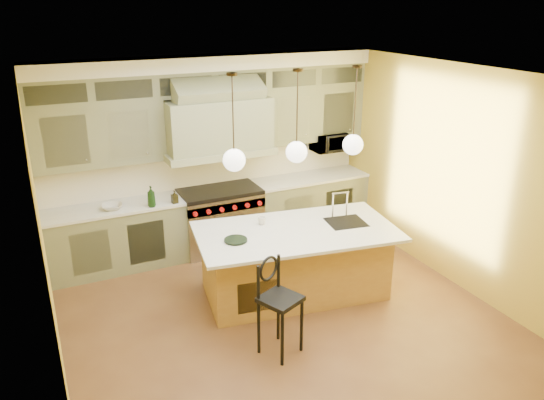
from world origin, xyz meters
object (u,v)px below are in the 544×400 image
range (220,218)px  counter_stool (278,301)px  kitchen_island (295,260)px  microwave (329,142)px

range → counter_stool: bearing=-97.0°
kitchen_island → microwave: bearing=58.0°
range → counter_stool: (-0.33, -2.72, 0.14)m
microwave → counter_stool: bearing=-129.0°
microwave → range: bearing=-176.9°
counter_stool → kitchen_island: bearing=29.9°
kitchen_island → microwave: 2.57m
counter_stool → microwave: bearing=26.9°
kitchen_island → counter_stool: 1.27m
kitchen_island → counter_stool: (-0.74, -1.02, 0.16)m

